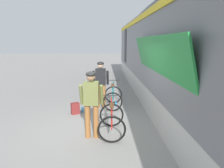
{
  "coord_description": "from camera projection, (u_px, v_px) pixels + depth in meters",
  "views": [
    {
      "loc": [
        0.3,
        -5.38,
        2.48
      ],
      "look_at": [
        0.56,
        1.48,
        1.05
      ],
      "focal_mm": 32.59,
      "sensor_mm": 36.0,
      "label": 1
    }
  ],
  "objects": [
    {
      "name": "bicycle_far_red",
      "position": [
        112.0,
        120.0,
        5.49
      ],
      "size": [
        0.75,
        1.09,
        0.99
      ],
      "color": "black",
      "rests_on": "ground"
    },
    {
      "name": "train_car",
      "position": [
        194.0,
        58.0,
        6.7
      ],
      "size": [
        3.25,
        21.44,
        3.88
      ],
      "color": "slate",
      "rests_on": "ground"
    },
    {
      "name": "water_bottle_by_the_backpack",
      "position": [
        82.0,
        110.0,
        7.25
      ],
      "size": [
        0.07,
        0.07,
        0.21
      ],
      "primitive_type": "cylinder",
      "color": "#338CCC",
      "rests_on": "ground"
    },
    {
      "name": "cyclist_far_in_olive",
      "position": [
        91.0,
        99.0,
        5.17
      ],
      "size": [
        0.62,
        0.33,
        1.76
      ],
      "color": "#935B2D",
      "rests_on": "ground"
    },
    {
      "name": "bicycle_near_teal",
      "position": [
        113.0,
        97.0,
        7.81
      ],
      "size": [
        0.79,
        1.12,
        0.99
      ],
      "color": "black",
      "rests_on": "ground"
    },
    {
      "name": "cyclist_near_in_dark",
      "position": [
        101.0,
        80.0,
        7.65
      ],
      "size": [
        0.62,
        0.33,
        1.76
      ],
      "color": "#935B2D",
      "rests_on": "ground"
    },
    {
      "name": "ground_plane",
      "position": [
        94.0,
        131.0,
        5.76
      ],
      "size": [
        80.0,
        80.0,
        0.0
      ],
      "primitive_type": "plane",
      "color": "gray"
    },
    {
      "name": "water_bottle_near_the_bikes",
      "position": [
        116.0,
        104.0,
        7.98
      ],
      "size": [
        0.07,
        0.07,
        0.19
      ],
      "primitive_type": "cylinder",
      "color": "#338CCC",
      "rests_on": "ground"
    },
    {
      "name": "backpack_on_platform",
      "position": [
        75.0,
        108.0,
        7.09
      ],
      "size": [
        0.33,
        0.27,
        0.4
      ],
      "primitive_type": "cube",
      "rotation": [
        0.0,
        0.0,
        0.38
      ],
      "color": "maroon",
      "rests_on": "ground"
    }
  ]
}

